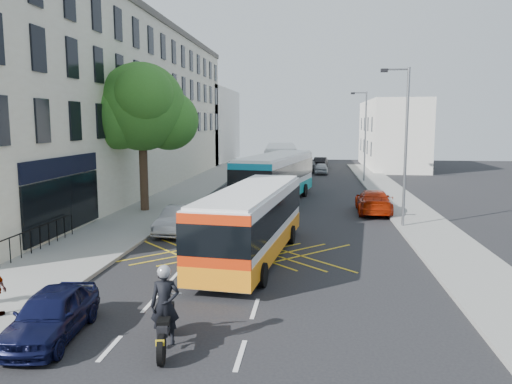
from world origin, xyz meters
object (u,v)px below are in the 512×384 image
(bus_far, at_px, (281,163))
(street_tree, at_px, (141,108))
(bus_mid, at_px, (276,177))
(motorbike, at_px, (165,310))
(distant_car_silver, at_px, (321,168))
(distant_car_dark, at_px, (321,163))
(parked_car_silver, at_px, (179,220))
(bus_near, at_px, (252,222))
(red_hatchback, at_px, (373,201))
(distant_car_grey, at_px, (306,166))
(lamp_far, at_px, (364,131))
(parked_car_blue, at_px, (51,314))
(lamp_near, at_px, (404,139))

(bus_far, bearing_deg, street_tree, -116.80)
(bus_mid, xyz_separation_m, motorbike, (-0.99, -22.56, -0.73))
(bus_mid, distance_m, distant_car_silver, 19.61)
(bus_mid, height_order, distant_car_dark, bus_mid)
(distant_car_silver, bearing_deg, motorbike, 86.21)
(street_tree, xyz_separation_m, parked_car_silver, (3.61, -5.31, -5.63))
(bus_near, bearing_deg, distant_car_silver, 90.95)
(bus_near, height_order, red_hatchback, bus_near)
(bus_near, bearing_deg, bus_far, 97.71)
(distant_car_grey, height_order, distant_car_silver, distant_car_grey)
(distant_car_silver, bearing_deg, street_tree, 67.45)
(lamp_far, distance_m, motorbike, 35.96)
(motorbike, bearing_deg, distant_car_dark, 75.41)
(street_tree, bearing_deg, distant_car_grey, 70.51)
(bus_near, xyz_separation_m, red_hatchback, (6.05, 10.88, -0.80))
(street_tree, relative_size, red_hatchback, 1.80)
(street_tree, xyz_separation_m, parked_car_blue, (3.61, -17.54, -5.66))
(bus_near, relative_size, distant_car_dark, 2.56)
(bus_mid, bearing_deg, distant_car_grey, 96.56)
(red_hatchback, height_order, distant_car_silver, red_hatchback)
(red_hatchback, bearing_deg, bus_far, -65.51)
(lamp_far, bearing_deg, motorbike, -102.97)
(bus_near, distance_m, parked_car_silver, 5.98)
(bus_near, bearing_deg, lamp_near, 49.94)
(lamp_far, height_order, distant_car_grey, lamp_far)
(street_tree, xyz_separation_m, bus_near, (7.77, -9.52, -4.79))
(lamp_near, relative_size, lamp_far, 1.00)
(street_tree, height_order, distant_car_silver, street_tree)
(red_hatchback, bearing_deg, bus_near, 62.49)
(parked_car_silver, bearing_deg, distant_car_dark, 82.48)
(bus_near, bearing_deg, red_hatchback, 67.50)
(motorbike, distance_m, distant_car_silver, 42.07)
(parked_car_blue, distance_m, distant_car_grey, 44.43)
(lamp_near, distance_m, red_hatchback, 5.90)
(bus_mid, xyz_separation_m, parked_car_blue, (-4.06, -22.27, -1.09))
(street_tree, bearing_deg, lamp_far, 49.19)
(parked_car_silver, distance_m, distant_car_silver, 30.25)
(bus_mid, xyz_separation_m, distant_car_grey, (1.72, 21.79, -1.05))
(parked_car_silver, bearing_deg, bus_mid, 72.18)
(distant_car_grey, bearing_deg, lamp_near, -81.15)
(distant_car_silver, bearing_deg, distant_car_dark, -88.19)
(bus_far, relative_size, distant_car_silver, 3.36)
(red_hatchback, xyz_separation_m, distant_car_dark, (-2.71, 29.49, -0.04))
(bus_mid, distance_m, red_hatchback, 7.08)
(lamp_far, bearing_deg, parked_car_silver, -116.41)
(parked_car_blue, height_order, distant_car_dark, distant_car_dark)
(red_hatchback, bearing_deg, lamp_near, 103.19)
(distant_car_grey, bearing_deg, distant_car_silver, -57.58)
(bus_far, relative_size, motorbike, 5.08)
(parked_car_silver, bearing_deg, bus_far, 84.93)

